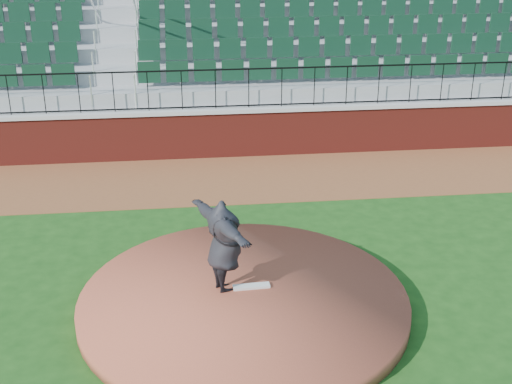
% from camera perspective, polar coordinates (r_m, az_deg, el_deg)
% --- Properties ---
extents(ground, '(90.00, 90.00, 0.00)m').
position_cam_1_polar(ground, '(12.02, 0.80, -8.54)').
color(ground, '#174213').
rests_on(ground, ground).
extents(warning_track, '(34.00, 3.20, 0.01)m').
position_cam_1_polar(warning_track, '(16.81, -1.47, 1.20)').
color(warning_track, brown).
rests_on(warning_track, ground).
extents(field_wall, '(34.00, 0.35, 1.20)m').
position_cam_1_polar(field_wall, '(18.10, -1.93, 4.85)').
color(field_wall, maroon).
rests_on(field_wall, ground).
extents(wall_cap, '(34.00, 0.45, 0.10)m').
position_cam_1_polar(wall_cap, '(17.91, -1.96, 6.82)').
color(wall_cap, '#B7B7B7').
rests_on(wall_cap, field_wall).
extents(wall_railing, '(34.00, 0.05, 1.00)m').
position_cam_1_polar(wall_railing, '(17.76, -1.98, 8.52)').
color(wall_railing, black).
rests_on(wall_railing, wall_cap).
extents(seating_stands, '(34.00, 5.10, 4.60)m').
position_cam_1_polar(seating_stands, '(20.29, -2.63, 11.85)').
color(seating_stands, gray).
rests_on(seating_stands, ground).
extents(concourse_wall, '(34.00, 0.50, 5.50)m').
position_cam_1_polar(concourse_wall, '(22.96, -3.14, 14.33)').
color(concourse_wall, maroon).
rests_on(concourse_wall, ground).
extents(pitchers_mound, '(5.45, 5.45, 0.25)m').
position_cam_1_polar(pitchers_mound, '(11.60, -1.03, -9.12)').
color(pitchers_mound, brown).
rests_on(pitchers_mound, ground).
extents(pitching_rubber, '(0.63, 0.19, 0.04)m').
position_cam_1_polar(pitching_rubber, '(11.75, -0.38, -7.80)').
color(pitching_rubber, silver).
rests_on(pitching_rubber, pitchers_mound).
extents(pitcher, '(1.26, 2.08, 1.64)m').
position_cam_1_polar(pitcher, '(11.33, -2.65, -4.45)').
color(pitcher, black).
rests_on(pitcher, pitchers_mound).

